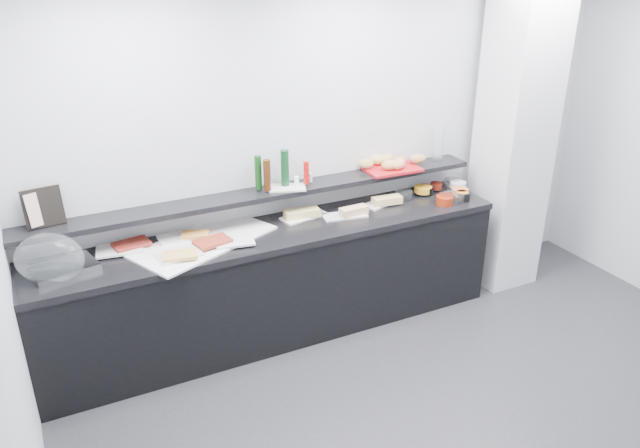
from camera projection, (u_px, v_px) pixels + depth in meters
name	position (u px, v px, depth m)	size (l,w,h in m)	color
ground	(486.00, 441.00, 3.92)	(5.00, 5.00, 0.00)	#2D2D30
back_wall	(340.00, 149.00, 5.00)	(5.00, 0.02, 2.70)	silver
column	(514.00, 137.00, 5.32)	(0.50, 0.50, 2.70)	silver
buffet_cabinet	(277.00, 285.00, 4.85)	(3.60, 0.60, 0.85)	black
counter_top	(275.00, 233.00, 4.66)	(3.62, 0.62, 0.05)	black
wall_shelf	(265.00, 194.00, 4.70)	(3.60, 0.25, 0.04)	black
cloche_base	(64.00, 268.00, 4.06)	(0.40, 0.27, 0.04)	#AAADB1
cloche_dome	(50.00, 259.00, 3.96)	(0.44, 0.29, 0.34)	white
linen_runner	(204.00, 241.00, 4.46)	(1.02, 0.48, 0.01)	white
platter_meat_a	(120.00, 249.00, 4.31)	(0.31, 0.21, 0.01)	white
food_meat_a	(131.00, 244.00, 4.35)	(0.24, 0.16, 0.02)	maroon
platter_salmon	(177.00, 237.00, 4.48)	(0.26, 0.18, 0.01)	silver
food_salmon	(195.00, 234.00, 4.49)	(0.19, 0.12, 0.02)	orange
platter_cheese	(179.00, 255.00, 4.24)	(0.29, 0.19, 0.01)	silver
food_cheese	(180.00, 255.00, 4.19)	(0.22, 0.14, 0.02)	tan
platter_meat_b	(235.00, 242.00, 4.42)	(0.27, 0.18, 0.01)	white
food_meat_b	(213.00, 241.00, 4.38)	(0.25, 0.16, 0.02)	maroon
sandwich_plate_left	(304.00, 216.00, 4.87)	(0.37, 0.16, 0.01)	white
sandwich_food_left	(302.00, 213.00, 4.83)	(0.27, 0.10, 0.06)	#E7CA79
tongs_left	(308.00, 221.00, 4.77)	(0.01, 0.01, 0.16)	#B0B1B7
sandwich_plate_mid	(345.00, 216.00, 4.88)	(0.35, 0.15, 0.01)	silver
sandwich_food_mid	(354.00, 211.00, 4.87)	(0.23, 0.09, 0.06)	#E4A978
tongs_mid	(339.00, 217.00, 4.83)	(0.01, 0.01, 0.16)	#AEB1B5
sandwich_plate_right	(381.00, 203.00, 5.12)	(0.33, 0.14, 0.01)	white
sandwich_food_right	(387.00, 200.00, 5.07)	(0.24, 0.09, 0.06)	#E1C276
tongs_right	(381.00, 203.00, 5.09)	(0.01, 0.01, 0.16)	silver
bowl_glass_fruit	(404.00, 195.00, 5.20)	(0.14, 0.14, 0.07)	white
fill_glass_fruit	(423.00, 189.00, 5.29)	(0.15, 0.15, 0.05)	orange
bowl_black_jam	(424.00, 190.00, 5.31)	(0.16, 0.16, 0.07)	black
fill_black_jam	(436.00, 186.00, 5.37)	(0.11, 0.11, 0.05)	#62170E
bowl_glass_cream	(455.00, 184.00, 5.45)	(0.20, 0.20, 0.07)	white
fill_glass_cream	(458.00, 185.00, 5.40)	(0.14, 0.14, 0.05)	silver
bowl_red_jam	(445.00, 200.00, 5.10)	(0.14, 0.14, 0.07)	maroon
fill_red_jam	(446.00, 197.00, 5.13)	(0.12, 0.12, 0.05)	#4F160B
bowl_glass_salmon	(453.00, 198.00, 5.15)	(0.17, 0.17, 0.07)	white
fill_glass_salmon	(460.00, 192.00, 5.25)	(0.14, 0.14, 0.05)	#E55F38
bowl_black_fruit	(463.00, 196.00, 5.18)	(0.11, 0.11, 0.07)	black
fill_black_fruit	(462.00, 195.00, 5.18)	(0.10, 0.10, 0.05)	orange
framed_print	(43.00, 207.00, 4.07)	(0.25, 0.02, 0.26)	black
print_art	(40.00, 208.00, 4.05)	(0.17, 0.00, 0.22)	tan
condiment_tray	(287.00, 188.00, 4.75)	(0.28, 0.17, 0.01)	silver
bottle_green_a	(258.00, 173.00, 4.65)	(0.05, 0.05, 0.26)	#103C13
bottle_brown	(267.00, 175.00, 4.63)	(0.05, 0.05, 0.24)	#3C1F0A
bottle_green_b	(285.00, 168.00, 4.72)	(0.06, 0.06, 0.28)	#0F3819
bottle_hot	(306.00, 173.00, 4.77)	(0.04, 0.04, 0.18)	#B4100C
shaker_salt	(297.00, 181.00, 4.77)	(0.04, 0.04, 0.07)	white
shaker_pepper	(311.00, 178.00, 4.83)	(0.03, 0.03, 0.07)	silver
bread_tray	(391.00, 168.00, 5.14)	(0.45, 0.32, 0.02)	red
bread_roll_nw	(366.00, 164.00, 5.09)	(0.12, 0.08, 0.08)	#B99246
bread_roll_n	(378.00, 160.00, 5.18)	(0.14, 0.09, 0.08)	tan
bread_roll_ne	(387.00, 159.00, 5.20)	(0.13, 0.08, 0.08)	tan
bread_roll_sw	(389.00, 165.00, 5.06)	(0.14, 0.09, 0.08)	tan
bread_roll_s	(398.00, 164.00, 5.08)	(0.15, 0.09, 0.08)	#CA844D
bread_roll_se	(417.00, 159.00, 5.21)	(0.14, 0.09, 0.08)	#B08043
bread_roll_mide	(399.00, 161.00, 5.14)	(0.14, 0.09, 0.08)	#AE7842
carafe	(438.00, 144.00, 5.30)	(0.10, 0.10, 0.30)	white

